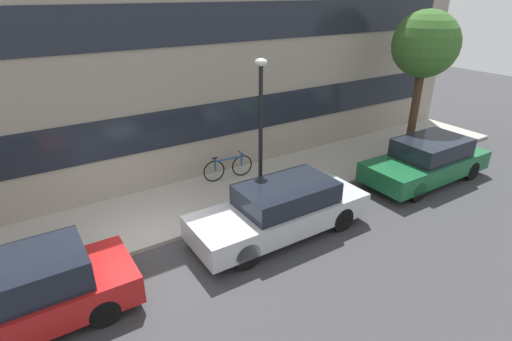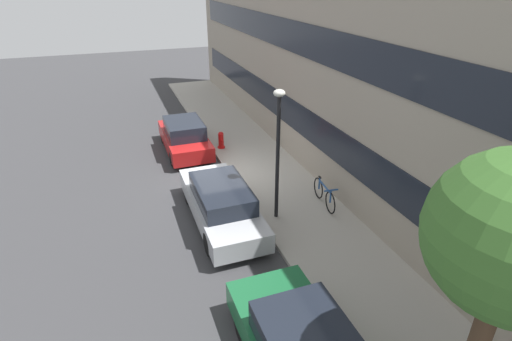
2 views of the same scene
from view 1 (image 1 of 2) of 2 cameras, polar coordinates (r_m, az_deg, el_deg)
The scene contains 10 objects.
ground_plane at distance 9.87m, azimuth -13.73°, elevation -10.60°, with size 56.00×56.00×0.00m, color #38383A.
sidewalk_strip at distance 11.00m, azimuth -16.29°, elevation -6.65°, with size 28.00×2.82×0.11m.
rowhouse_facade at distance 11.40m, azimuth -21.81°, elevation 16.36°, with size 28.00×1.02×8.53m.
parked_car_red at distance 8.38m, azimuth -30.42°, elevation -15.22°, with size 3.91×1.61×1.38m.
parked_car_silver at distance 9.79m, azimuth 3.67°, elevation -5.57°, with size 4.51×1.62×1.32m.
parked_car_green at distance 13.59m, azimuth 23.25°, elevation 1.34°, with size 4.31×1.70×1.37m.
fire_hydrant at distance 9.68m, azimuth -28.74°, elevation -10.71°, with size 0.57×0.32×0.71m.
bicycle at distance 12.48m, azimuth -3.97°, elevation 0.53°, with size 1.64×0.44×0.80m.
street_tree at distance 15.08m, azimuth 23.03°, elevation 16.10°, with size 2.22×2.22×4.89m.
lamp_post at distance 10.45m, azimuth 0.67°, elevation 7.92°, with size 0.32×0.32×3.91m.
Camera 1 is at (-2.29, -7.83, 5.56)m, focal length 28.00 mm.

